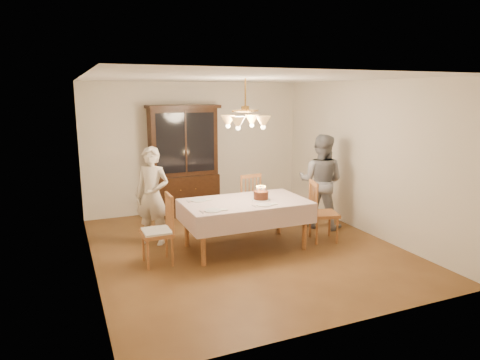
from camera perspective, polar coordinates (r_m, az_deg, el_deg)
name	(u,v)px	position (r m, az deg, el deg)	size (l,w,h in m)	color
ground	(245,248)	(6.81, 0.66, -9.01)	(5.00, 5.00, 0.00)	brown
room_shell	(245,148)	(6.42, 0.70, 4.32)	(5.00, 5.00, 5.00)	white
dining_table	(245,206)	(6.60, 0.68, -3.45)	(1.90, 1.10, 0.76)	brown
china_hutch	(184,163)	(8.50, -7.49, 2.33)	(1.38, 0.54, 2.16)	black
chair_far_side	(246,203)	(7.70, 0.82, -3.10)	(0.48, 0.46, 1.00)	brown
chair_left_end	(158,233)	(6.17, -10.93, -6.95)	(0.42, 0.44, 1.00)	brown
chair_right_end	(323,214)	(7.12, 11.02, -4.53)	(0.52, 0.53, 1.00)	brown
elderly_woman	(152,196)	(6.93, -11.61, -2.08)	(0.57, 0.38, 1.57)	#F1E3CB
adult_in_grey	(321,181)	(7.74, 10.71, -0.19)	(0.82, 0.64, 1.68)	slate
birthday_cake	(261,196)	(6.63, 2.81, -2.11)	(0.30, 0.30, 0.22)	white
place_setting_near_left	(214,210)	(6.04, -3.54, -4.07)	(0.38, 0.24, 0.02)	white
place_setting_near_right	(265,205)	(6.34, 3.33, -3.32)	(0.37, 0.23, 0.02)	white
place_setting_far_left	(199,200)	(6.62, -5.46, -2.70)	(0.39, 0.24, 0.02)	white
chandelier	(245,121)	(6.38, 0.71, 7.84)	(0.62, 0.62, 0.73)	#BF8C3F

